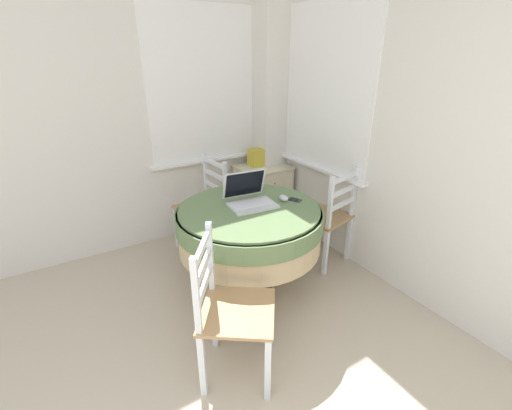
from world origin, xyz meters
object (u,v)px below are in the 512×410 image
dining_chair_near_back_window (204,207)px  storage_box (257,157)px  cell_phone (294,200)px  computer_mouse (284,198)px  dining_chair_near_right_window (327,217)px  laptop (250,198)px  dining_chair_camera_near (230,311)px  corner_cabinet (263,195)px  round_dining_table (249,225)px

dining_chair_near_back_window → storage_box: bearing=17.4°
cell_phone → storage_box: storage_box is taller
computer_mouse → storage_box: bearing=69.4°
dining_chair_near_right_window → storage_box: bearing=96.4°
dining_chair_near_back_window → dining_chair_near_right_window: 1.15m
computer_mouse → storage_box: storage_box is taller
laptop → cell_phone: laptop is taller
computer_mouse → dining_chair_camera_near: size_ratio=0.10×
dining_chair_near_back_window → storage_box: (0.72, 0.23, 0.32)m
laptop → dining_chair_near_back_window: bearing=95.7°
cell_phone → corner_cabinet: bearing=70.5°
round_dining_table → dining_chair_camera_near: (-0.49, -0.62, -0.14)m
round_dining_table → cell_phone: cell_phone is taller
computer_mouse → cell_phone: size_ratio=0.76×
cell_phone → dining_chair_near_right_window: 0.52m
dining_chair_near_back_window → dining_chair_camera_near: size_ratio=1.00×
laptop → corner_cabinet: (0.70, 0.90, -0.44)m
round_dining_table → computer_mouse: computer_mouse is taller
computer_mouse → dining_chair_near_right_window: 0.59m
round_dining_table → dining_chair_near_back_window: bearing=92.5°
cell_phone → storage_box: bearing=73.8°
dining_chair_near_back_window → round_dining_table: bearing=-87.5°
round_dining_table → computer_mouse: 0.34m
corner_cabinet → storage_box: storage_box is taller
dining_chair_camera_near → storage_box: dining_chair_camera_near is taller
dining_chair_camera_near → storage_box: (1.18, 1.64, 0.32)m
laptop → corner_cabinet: size_ratio=0.54×
corner_cabinet → storage_box: (-0.05, 0.06, 0.43)m
laptop → computer_mouse: 0.27m
dining_chair_near_back_window → dining_chair_camera_near: same height
laptop → round_dining_table: bearing=-122.9°
corner_cabinet → computer_mouse: bearing=-114.1°
round_dining_table → dining_chair_camera_near: 0.81m
laptop → computer_mouse: (0.26, -0.08, -0.03)m
cell_phone → dining_chair_near_back_window: (-0.41, 0.85, -0.29)m
computer_mouse → corner_cabinet: computer_mouse is taller
corner_cabinet → cell_phone: bearing=-109.5°
round_dining_table → computer_mouse: bearing=-4.9°
storage_box → laptop: bearing=-124.0°
cell_phone → dining_chair_near_back_window: dining_chair_near_back_window is taller
round_dining_table → dining_chair_near_right_window: size_ratio=1.22×
cell_phone → dining_chair_camera_near: (-0.87, -0.56, -0.29)m
cell_phone → computer_mouse: bearing=156.1°
dining_chair_near_back_window → dining_chair_camera_near: 1.49m
computer_mouse → storage_box: 1.12m
round_dining_table → corner_cabinet: round_dining_table is taller
corner_cabinet → storage_box: 0.43m
round_dining_table → dining_chair_near_right_window: bearing=0.5°
dining_chair_camera_near → storage_box: 2.05m
laptop → dining_chair_near_back_window: 0.81m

